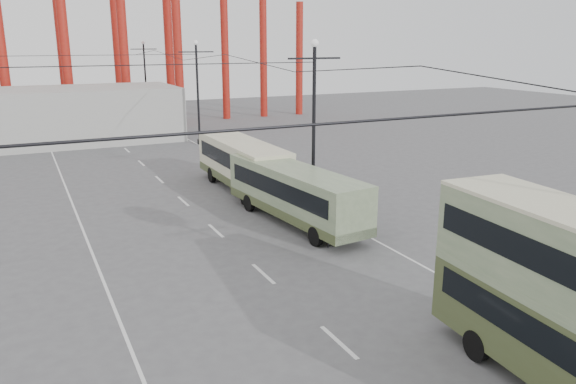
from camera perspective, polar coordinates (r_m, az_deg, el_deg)
road_markings at (r=31.84m, az=-9.24°, el=-1.91°), size 12.52×120.00×0.01m
lamp_post_mid at (r=31.70m, az=2.63°, el=6.85°), size 3.20×0.44×9.32m
lamp_post_far at (r=51.98m, az=-9.15°, el=9.88°), size 3.20×0.44×9.32m
lamp_post_distant at (r=73.26m, az=-14.27°, el=11.06°), size 3.20×0.44×9.32m
fairground_shed at (r=57.07m, az=-22.46°, el=7.18°), size 22.00×10.00×5.00m
single_decker_green at (r=29.02m, az=0.70°, el=-0.02°), size 3.42×10.48×2.91m
single_decker_cream at (r=35.65m, az=-4.64°, el=2.97°), size 2.59×10.04×3.12m
pedestrian at (r=25.83m, az=4.39°, el=-3.88°), size 0.61×0.42×1.64m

